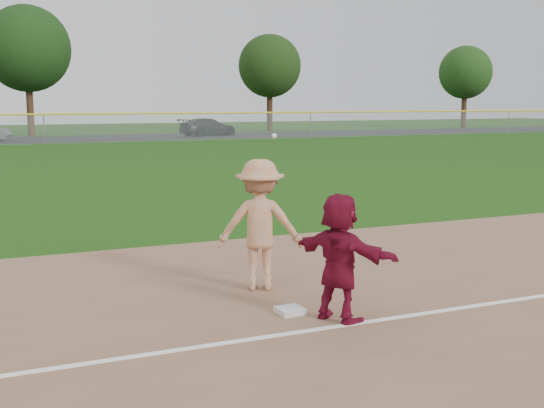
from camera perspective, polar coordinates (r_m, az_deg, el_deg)
name	(u,v)px	position (r m, az deg, el deg)	size (l,w,h in m)	color
ground	(314,310)	(9.69, 3.57, -8.86)	(160.00, 160.00, 0.00)	#1B470D
foul_line	(342,326)	(9.02, 5.92, -10.08)	(60.00, 0.10, 0.01)	white
parking_asphalt	(37,139)	(54.47, -19.05, 5.13)	(120.00, 10.00, 0.01)	black
first_base	(290,311)	(9.47, 1.54, -8.90)	(0.35, 0.35, 0.08)	silver
base_runner	(339,257)	(9.02, 5.66, -4.45)	(1.59, 0.51, 1.71)	maroon
car_right	(208,127)	(57.37, -5.36, 6.44)	(2.02, 4.98, 1.45)	black
first_base_play	(260,225)	(10.45, -1.01, -1.75)	(1.49, 1.21, 2.43)	#ADADAF
outfield_fence	(43,115)	(48.42, -18.59, 7.08)	(110.00, 0.12, 110.00)	#999EA0
tree_2	(27,49)	(60.02, -19.81, 12.12)	(7.00, 7.00, 10.58)	#3A2315
tree_3	(270,66)	(66.50, -0.20, 11.46)	(6.00, 6.00, 9.19)	#321D12
tree_4	(465,73)	(76.58, 15.88, 10.53)	(5.60, 5.60, 8.67)	#382314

